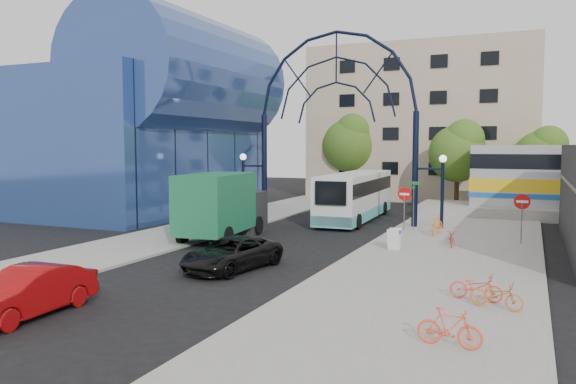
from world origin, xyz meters
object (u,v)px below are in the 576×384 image
at_px(do_not_enter_sign, 522,207).
at_px(bike_far_c, 476,287).
at_px(street_name_sign, 414,195).
at_px(bike_near_b, 437,225).
at_px(bike_far_a, 496,295).
at_px(bike_far_b, 450,328).
at_px(stop_sign, 404,198).
at_px(tree_north_a, 459,150).
at_px(tree_north_c, 543,155).
at_px(tree_north_b, 351,142).
at_px(gateway_arch, 336,88).
at_px(city_bus, 356,195).
at_px(green_truck, 223,206).
at_px(black_suv, 232,254).
at_px(bike_near_a, 452,238).
at_px(red_sedan, 27,292).
at_px(sandwich_board, 394,236).

relative_size(do_not_enter_sign, bike_far_c, 1.53).
relative_size(street_name_sign, bike_near_b, 1.61).
relative_size(street_name_sign, bike_far_c, 1.73).
xyz_separation_m(bike_far_a, bike_far_b, (-0.85, -3.84, 0.06)).
bearing_deg(stop_sign, bike_far_c, -69.34).
relative_size(tree_north_a, tree_north_c, 1.08).
height_order(tree_north_b, bike_far_c, tree_north_b).
xyz_separation_m(stop_sign, bike_near_b, (1.90, -0.57, -1.35)).
distance_m(gateway_arch, city_bus, 7.34).
relative_size(do_not_enter_sign, tree_north_b, 0.31).
relative_size(tree_north_b, bike_far_b, 5.07).
relative_size(stop_sign, bike_far_a, 1.58).
bearing_deg(tree_north_a, street_name_sign, -93.96).
relative_size(tree_north_c, bike_far_a, 4.10).
xyz_separation_m(stop_sign, street_name_sign, (0.40, 0.60, 0.14)).
xyz_separation_m(stop_sign, bike_far_b, (4.88, -18.06, -1.40)).
bearing_deg(green_truck, bike_far_c, -34.72).
bearing_deg(do_not_enter_sign, bike_far_a, -92.19).
distance_m(city_bus, black_suv, 16.66).
bearing_deg(black_suv, tree_north_a, 88.09).
height_order(tree_north_a, tree_north_b, tree_north_b).
xyz_separation_m(city_bus, green_truck, (-4.24, -10.27, 0.12)).
height_order(tree_north_b, city_bus, tree_north_b).
xyz_separation_m(gateway_arch, bike_near_b, (6.70, -2.57, -7.91)).
relative_size(tree_north_c, black_suv, 1.39).
distance_m(tree_north_b, black_suv, 30.86).
bearing_deg(city_bus, green_truck, -114.62).
relative_size(tree_north_b, bike_far_c, 4.93).
relative_size(city_bus, bike_near_b, 6.59).
xyz_separation_m(tree_north_a, green_truck, (-9.74, -19.84, -2.85)).
distance_m(gateway_arch, street_name_sign, 8.38).
relative_size(tree_north_c, green_truck, 0.91).
bearing_deg(bike_far_b, green_truck, 53.19).
relative_size(tree_north_b, bike_near_a, 5.26).
height_order(gateway_arch, bike_far_a, gateway_arch).
bearing_deg(stop_sign, red_sedan, -108.60).
bearing_deg(green_truck, black_suv, -62.66).
bearing_deg(tree_north_b, bike_far_c, -66.34).
relative_size(bike_near_a, bike_near_b, 0.87).
distance_m(street_name_sign, green_truck, 10.97).
bearing_deg(sandwich_board, green_truck, 179.32).
height_order(green_truck, bike_near_b, green_truck).
xyz_separation_m(gateway_arch, sandwich_board, (5.60, -8.02, -7.81)).
distance_m(sandwich_board, city_bus, 11.54).
height_order(red_sedan, bike_near_b, red_sedan).
xyz_separation_m(street_name_sign, sandwich_board, (0.40, -6.62, -1.39)).
bearing_deg(tree_north_c, bike_far_a, -93.02).
bearing_deg(tree_north_b, city_bus, -71.64).
xyz_separation_m(do_not_enter_sign, tree_north_b, (-14.88, 19.93, 3.29)).
xyz_separation_m(do_not_enter_sign, tree_north_a, (-4.88, 15.93, 2.63)).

